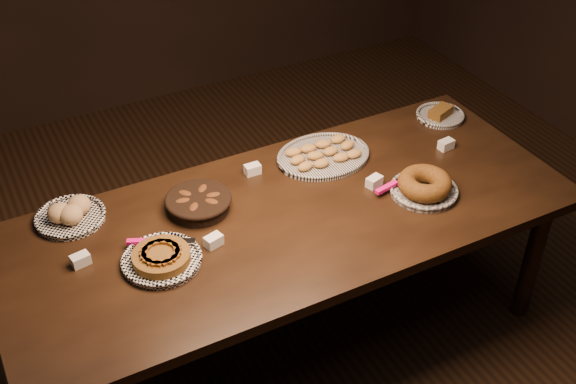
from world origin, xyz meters
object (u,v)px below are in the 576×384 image
buffet_table (290,227)px  madeleine_platter (323,155)px  bundt_cake_plate (424,186)px  apple_tart_plate (161,258)px

buffet_table → madeleine_platter: madeleine_platter is taller
buffet_table → bundt_cake_plate: (0.57, -0.14, 0.11)m
apple_tart_plate → bundt_cake_plate: bearing=2.3°
apple_tart_plate → madeleine_platter: apple_tart_plate is taller
apple_tart_plate → madeleine_platter: (0.90, 0.33, -0.00)m
buffet_table → apple_tart_plate: (-0.57, -0.04, 0.10)m
buffet_table → madeleine_platter: size_ratio=5.47×
apple_tart_plate → madeleine_platter: bearing=27.5°
buffet_table → madeleine_platter: 0.44m
madeleine_platter → bundt_cake_plate: bundt_cake_plate is taller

